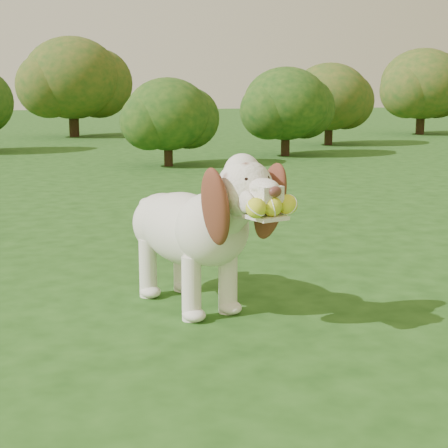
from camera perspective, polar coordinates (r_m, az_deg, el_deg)
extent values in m
plane|color=#1B4212|center=(4.25, -8.47, -5.06)|extent=(80.00, 80.00, 0.00)
ellipsoid|color=white|center=(3.76, -3.27, -0.38)|extent=(0.59, 0.82, 0.39)
ellipsoid|color=white|center=(3.51, -1.00, -0.43)|extent=(0.48, 0.48, 0.38)
ellipsoid|color=white|center=(3.98, -5.11, 0.08)|extent=(0.44, 0.44, 0.35)
cylinder|color=white|center=(3.37, 0.31, 0.85)|extent=(0.28, 0.35, 0.30)
sphere|color=white|center=(3.23, 1.74, 3.01)|extent=(0.34, 0.34, 0.27)
sphere|color=white|center=(3.24, 1.52, 4.34)|extent=(0.22, 0.22, 0.18)
cube|color=white|center=(3.11, 3.33, 2.58)|extent=(0.15, 0.18, 0.07)
ellipsoid|color=#592D28|center=(3.04, 4.28, 2.70)|extent=(0.07, 0.06, 0.05)
cube|color=white|center=(3.11, 3.49, 0.60)|extent=(0.19, 0.20, 0.02)
ellipsoid|color=brown|center=(3.17, -0.73, 1.41)|extent=(0.19, 0.29, 0.42)
ellipsoid|color=brown|center=(3.34, 3.84, 1.90)|extent=(0.21, 0.25, 0.42)
cylinder|color=white|center=(4.11, -6.15, 1.04)|extent=(0.12, 0.20, 0.15)
cylinder|color=white|center=(3.55, -2.72, -5.37)|extent=(0.13, 0.13, 0.34)
cylinder|color=white|center=(3.66, 0.33, -4.84)|extent=(0.13, 0.13, 0.34)
cylinder|color=white|center=(3.97, -6.34, -3.65)|extent=(0.13, 0.13, 0.34)
cylinder|color=white|center=(4.07, -3.50, -3.23)|extent=(0.13, 0.13, 0.34)
sphere|color=yellow|center=(3.02, 2.67, 1.33)|extent=(0.12, 0.12, 0.09)
sphere|color=yellow|center=(3.07, 4.01, 1.48)|extent=(0.12, 0.12, 0.09)
sphere|color=yellow|center=(3.12, 5.29, 1.62)|extent=(0.12, 0.12, 0.09)
cylinder|color=#382314|center=(18.18, -12.37, 8.37)|extent=(0.25, 0.25, 0.81)
ellipsoid|color=#153F13|center=(18.17, -12.51, 11.78)|extent=(2.43, 2.43, 2.07)
cylinder|color=#382314|center=(10.86, -4.65, 5.98)|extent=(0.14, 0.14, 0.44)
ellipsoid|color=#153F13|center=(10.82, -4.69, 9.09)|extent=(1.33, 1.33, 1.13)
cylinder|color=#382314|center=(12.61, 5.12, 6.83)|extent=(0.16, 0.16, 0.51)
ellipsoid|color=#153F13|center=(12.57, 5.17, 9.94)|extent=(1.54, 1.54, 1.31)
cylinder|color=#382314|center=(19.50, 16.01, 8.25)|extent=(0.23, 0.23, 0.74)
ellipsoid|color=#153F13|center=(19.49, 16.16, 11.13)|extent=(2.21, 2.21, 1.88)
cylinder|color=#382314|center=(15.25, 8.69, 7.57)|extent=(0.18, 0.18, 0.57)
ellipsoid|color=#153F13|center=(15.22, 8.77, 10.42)|extent=(1.70, 1.70, 1.45)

